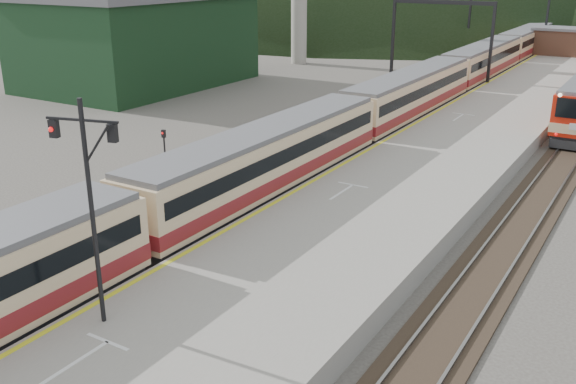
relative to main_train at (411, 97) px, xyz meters
The scene contains 12 objects.
track_main 1.95m from the main_train, 90.00° to the right, with size 2.60×200.00×0.23m.
track_far 5.37m from the main_train, behind, with size 2.60×200.00×0.23m.
track_second 11.66m from the main_train, ahead, with size 2.60×200.00×0.23m.
platform 6.33m from the main_train, 24.85° to the right, with size 8.00×100.00×1.00m, color gray.
gantry_near 15.14m from the main_train, 101.19° to the left, with size 9.55×0.25×8.00m.
gantry_far 39.68m from the main_train, 94.14° to the left, with size 9.55×0.25×8.00m.
warehouse 28.14m from the main_train, behind, with size 14.50×20.50×8.60m.
station_shed 37.83m from the main_train, 81.49° to the left, with size 9.40×4.40×3.10m.
main_train is the anchor object (origin of this frame).
signal_mast 32.90m from the main_train, 85.02° to the right, with size 2.14×0.72×6.79m.
short_signal_b 7.36m from the main_train, 113.84° to the right, with size 0.25×0.21×2.27m.
short_signal_c 19.42m from the main_train, 114.19° to the right, with size 0.25×0.21×2.27m.
Camera 1 is at (16.38, -3.58, 11.20)m, focal length 40.00 mm.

